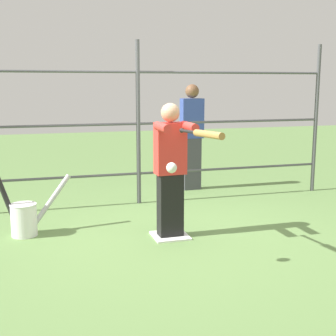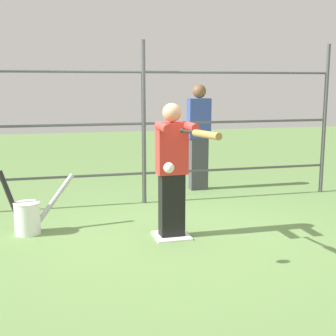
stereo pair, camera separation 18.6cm
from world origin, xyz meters
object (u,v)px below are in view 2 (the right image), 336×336
at_px(baseball_bat_swinging, 203,134).
at_px(bat_bucket, 28,216).
at_px(batter, 172,166).
at_px(softball_in_flight, 169,168).
at_px(bystander_behind_fence, 199,136).

bearing_deg(baseball_bat_swinging, bat_bucket, -40.86).
distance_m(batter, softball_in_flight, 1.05).
xyz_separation_m(softball_in_flight, bat_bucket, (1.31, -1.53, -0.78)).
distance_m(baseball_bat_swinging, bystander_behind_fence, 3.35).
bearing_deg(batter, softball_in_flight, 73.79).
bearing_deg(baseball_bat_swinging, bystander_behind_fence, -107.23).
height_order(baseball_bat_swinging, softball_in_flight, baseball_bat_swinging).
bearing_deg(bat_bucket, softball_in_flight, 130.43).
relative_size(softball_in_flight, bystander_behind_fence, 0.06).
xyz_separation_m(baseball_bat_swinging, softball_in_flight, (0.35, 0.10, -0.28)).
bearing_deg(bystander_behind_fence, softball_in_flight, 67.85).
height_order(batter, bat_bucket, batter).
height_order(baseball_bat_swinging, bat_bucket, baseball_bat_swinging).
bearing_deg(baseball_bat_swinging, batter, -86.22).
bearing_deg(batter, bat_bucket, -18.57).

